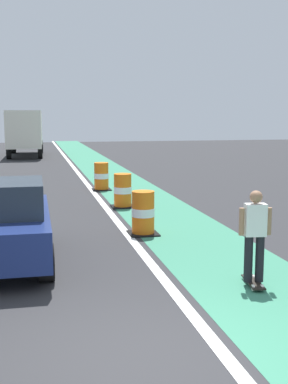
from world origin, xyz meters
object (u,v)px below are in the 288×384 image
object	(u,v)px
traffic_barrel_mid	(123,191)
delivery_truck_down_block	(25,130)
skateboarder_on_lane	(255,235)
parked_sedan_nearest	(2,224)
traffic_barrel_front	(143,213)
traffic_barrel_back	(101,177)

from	to	relation	value
traffic_barrel_mid	delivery_truck_down_block	world-z (taller)	delivery_truck_down_block
skateboarder_on_lane	parked_sedan_nearest	distance (m)	4.90
traffic_barrel_front	delivery_truck_down_block	bearing A→B (deg)	96.95
traffic_barrel_front	delivery_truck_down_block	distance (m)	25.51
parked_sedan_nearest	traffic_barrel_back	xyz separation A→B (m)	(3.27, 9.63, -0.30)
parked_sedan_nearest	delivery_truck_down_block	world-z (taller)	delivery_truck_down_block
traffic_barrel_front	delivery_truck_down_block	size ratio (longest dim) A/B	0.14
skateboarder_on_lane	traffic_barrel_back	size ratio (longest dim) A/B	1.55
traffic_barrel_front	traffic_barrel_mid	bearing A→B (deg)	87.65
traffic_barrel_back	parked_sedan_nearest	bearing A→B (deg)	-108.78
skateboarder_on_lane	traffic_barrel_back	distance (m)	11.95
skateboarder_on_lane	traffic_barrel_front	bearing A→B (deg)	104.18
skateboarder_on_lane	traffic_barrel_back	xyz separation A→B (m)	(-1.07, 11.90, -0.38)
parked_sedan_nearest	traffic_barrel_back	distance (m)	10.17
traffic_barrel_back	traffic_barrel_front	bearing A→B (deg)	-89.95
skateboarder_on_lane	parked_sedan_nearest	size ratio (longest dim) A/B	0.41
skateboarder_on_lane	delivery_truck_down_block	size ratio (longest dim) A/B	0.22
traffic_barrel_front	traffic_barrel_mid	size ratio (longest dim) A/B	1.00
traffic_barrel_front	traffic_barrel_mid	distance (m)	3.80
parked_sedan_nearest	traffic_barrel_mid	xyz separation A→B (m)	(3.44, 5.72, -0.30)
skateboarder_on_lane	delivery_truck_down_block	bearing A→B (deg)	98.00
parked_sedan_nearest	traffic_barrel_front	world-z (taller)	parked_sedan_nearest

